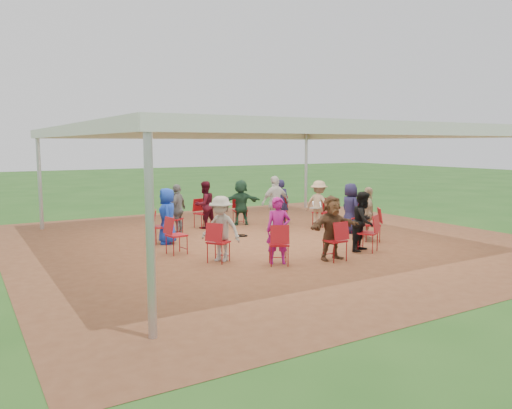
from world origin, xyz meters
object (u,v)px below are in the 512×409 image
chair_8 (279,245)px  person_seated_6 (221,229)px  chair_7 (218,242)px  chair_10 (368,233)px  chair_11 (372,225)px  chair_12 (353,217)px  chair_3 (202,214)px  person_seated_4 (178,209)px  person_seated_5 (167,216)px  chair_6 (176,235)px  person_seated_11 (350,208)px  chair_5 (163,227)px  chair_2 (240,211)px  person_seated_7 (278,231)px  person_seated_10 (368,214)px  standing_person (275,203)px  cable_coil (242,236)px  person_seated_3 (205,205)px  chair_4 (174,219)px  chair_0 (321,213)px  person_seated_2 (241,202)px  laptop (316,206)px  person_seated_1 (281,202)px  person_seated_8 (332,228)px  chair_1 (281,210)px  chair_9 (335,241)px  person_seated_0 (319,204)px  person_seated_9 (363,221)px

chair_8 → person_seated_6: size_ratio=0.62×
chair_7 → chair_10: bearing=41.5°
chair_11 → chair_12: (0.47, 1.25, 0.00)m
chair_8 → chair_3: bearing=110.8°
person_seated_4 → person_seated_5: bearing=13.8°
chair_7 → chair_6: bearing=166.2°
person_seated_5 → person_seated_11: bearing=96.9°
chair_5 → chair_12: 5.55m
chair_7 → person_seated_5: 2.56m
chair_2 → person_seated_7: bearing=83.2°
person_seated_10 → standing_person: size_ratio=0.89×
cable_coil → person_seated_5: bearing=177.3°
chair_8 → chair_11: bearing=41.5°
chair_2 → chair_11: same height
chair_11 → person_seated_6: bearing=123.7°
person_seated_7 → person_seated_11: size_ratio=1.00×
chair_2 → chair_11: size_ratio=1.00×
chair_6 → person_seated_3: person_seated_3 is taller
chair_4 → cable_coil: chair_4 is taller
person_seated_4 → chair_0: bearing=125.5°
chair_11 → person_seated_2: 4.51m
chair_10 → laptop: size_ratio=2.33×
person_seated_1 → person_seated_3: bearing=27.7°
chair_6 → person_seated_6: 1.35m
person_seated_3 → chair_3: bearing=-90.0°
chair_12 → laptop: chair_12 is taller
person_seated_2 → person_seated_8: 5.31m
chair_8 → person_seated_4: 4.51m
chair_6 → chair_11: bearing=69.2°
chair_11 → person_seated_10: (-0.10, 0.07, 0.28)m
chair_5 → chair_10: (3.93, -3.45, 0.00)m
person_seated_7 → chair_4: bearing=125.5°
chair_7 → person_seated_3: bearing=123.7°
chair_1 → chair_12: size_ratio=1.00×
chair_7 → cable_coil: chair_7 is taller
chair_4 → chair_6: bearing=27.7°
chair_10 → cable_coil: 3.71m
chair_2 → person_seated_2: size_ratio=0.62×
chair_0 → chair_3: (-3.29, 1.71, 0.00)m
chair_1 → cable_coil: 2.55m
person_seated_10 → chair_9: bearing=154.7°
chair_10 → cable_coil: bearing=88.4°
chair_0 → chair_11: (-0.30, -2.58, 0.00)m
chair_8 → chair_9: bearing=13.8°
person_seated_0 → person_seated_1: (-0.73, 1.05, 0.00)m
person_seated_11 → chair_2: bearing=40.1°
chair_0 → person_seated_11: person_seated_11 is taller
person_seated_1 → person_seated_9: (-0.51, -4.37, 0.00)m
chair_9 → person_seated_11: person_seated_11 is taller
chair_0 → person_seated_1: bearing=18.9°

